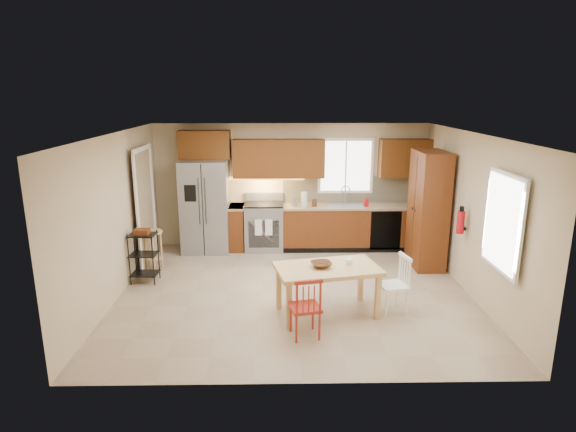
% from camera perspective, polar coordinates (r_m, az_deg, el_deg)
% --- Properties ---
extents(floor, '(5.50, 5.50, 0.00)m').
position_cam_1_polar(floor, '(7.79, 0.81, -8.96)').
color(floor, '#9E8A6F').
rests_on(floor, ground).
extents(ceiling, '(5.50, 5.00, 0.02)m').
position_cam_1_polar(ceiling, '(7.17, 0.88, 9.69)').
color(ceiling, silver).
rests_on(ceiling, ground).
extents(wall_back, '(5.50, 0.02, 2.50)m').
position_cam_1_polar(wall_back, '(9.82, 0.37, 3.65)').
color(wall_back, '#CCB793').
rests_on(wall_back, ground).
extents(wall_front, '(5.50, 0.02, 2.50)m').
position_cam_1_polar(wall_front, '(5.00, 1.77, -7.25)').
color(wall_front, '#CCB793').
rests_on(wall_front, ground).
extents(wall_left, '(0.02, 5.00, 2.50)m').
position_cam_1_polar(wall_left, '(7.79, -19.81, -0.11)').
color(wall_left, '#CCB793').
rests_on(wall_left, ground).
extents(wall_right, '(0.02, 5.00, 2.50)m').
position_cam_1_polar(wall_right, '(7.96, 21.05, 0.07)').
color(wall_right, '#CCB793').
rests_on(wall_right, ground).
extents(refrigerator, '(0.92, 0.75, 1.82)m').
position_cam_1_polar(refrigerator, '(9.63, -9.74, 1.15)').
color(refrigerator, gray).
rests_on(refrigerator, floor).
extents(range_stove, '(0.76, 0.63, 0.92)m').
position_cam_1_polar(range_stove, '(9.70, -2.84, -1.31)').
color(range_stove, gray).
rests_on(range_stove, floor).
extents(base_cabinet_narrow, '(0.30, 0.60, 0.90)m').
position_cam_1_polar(base_cabinet_narrow, '(9.75, -6.07, -1.35)').
color(base_cabinet_narrow, '#653112').
rests_on(base_cabinet_narrow, floor).
extents(base_cabinet_run, '(2.92, 0.60, 0.90)m').
position_cam_1_polar(base_cabinet_run, '(9.83, 7.95, -1.28)').
color(base_cabinet_run, '#653112').
rests_on(base_cabinet_run, floor).
extents(dishwasher, '(0.60, 0.02, 0.78)m').
position_cam_1_polar(dishwasher, '(9.66, 11.50, -1.72)').
color(dishwasher, black).
rests_on(dishwasher, floor).
extents(backsplash, '(2.92, 0.03, 0.55)m').
position_cam_1_polar(backsplash, '(9.93, 7.85, 3.20)').
color(backsplash, beige).
rests_on(backsplash, wall_back).
extents(upper_over_fridge, '(1.00, 0.35, 0.55)m').
position_cam_1_polar(upper_over_fridge, '(9.63, -9.87, 8.33)').
color(upper_over_fridge, '#5A2D0F').
rests_on(upper_over_fridge, wall_back).
extents(upper_left_block, '(1.80, 0.35, 0.75)m').
position_cam_1_polar(upper_left_block, '(9.55, -1.10, 6.83)').
color(upper_left_block, '#5A2D0F').
rests_on(upper_left_block, wall_back).
extents(upper_right_block, '(1.00, 0.35, 0.75)m').
position_cam_1_polar(upper_right_block, '(9.87, 13.67, 6.68)').
color(upper_right_block, '#5A2D0F').
rests_on(upper_right_block, wall_back).
extents(window_back, '(1.12, 0.04, 1.12)m').
position_cam_1_polar(window_back, '(9.82, 6.85, 5.91)').
color(window_back, white).
rests_on(window_back, wall_back).
extents(sink, '(0.62, 0.46, 0.16)m').
position_cam_1_polar(sink, '(9.70, 6.93, 1.04)').
color(sink, gray).
rests_on(sink, base_cabinet_run).
extents(undercab_glow, '(1.60, 0.30, 0.01)m').
position_cam_1_polar(undercab_glow, '(9.59, -2.89, 4.46)').
color(undercab_glow, '#FFBF66').
rests_on(undercab_glow, wall_back).
extents(soap_bottle, '(0.09, 0.09, 0.19)m').
position_cam_1_polar(soap_bottle, '(9.63, 9.27, 1.69)').
color(soap_bottle, '#B00C14').
rests_on(soap_bottle, base_cabinet_run).
extents(paper_towel, '(0.12, 0.12, 0.28)m').
position_cam_1_polar(paper_towel, '(9.53, 1.93, 2.01)').
color(paper_towel, white).
rests_on(paper_towel, base_cabinet_run).
extents(canister_steel, '(0.11, 0.11, 0.18)m').
position_cam_1_polar(canister_steel, '(9.53, 0.72, 1.71)').
color(canister_steel, gray).
rests_on(canister_steel, base_cabinet_run).
extents(canister_wood, '(0.10, 0.10, 0.14)m').
position_cam_1_polar(canister_wood, '(9.53, 3.13, 1.56)').
color(canister_wood, '#4D2F14').
rests_on(canister_wood, base_cabinet_run).
extents(pantry, '(0.50, 0.95, 2.10)m').
position_cam_1_polar(pantry, '(8.99, 16.25, 0.74)').
color(pantry, '#653112').
rests_on(pantry, floor).
extents(fire_extinguisher, '(0.12, 0.12, 0.36)m').
position_cam_1_polar(fire_extinguisher, '(8.09, 19.78, -0.70)').
color(fire_extinguisher, '#B00C14').
rests_on(fire_extinguisher, wall_right).
extents(window_right, '(0.04, 1.02, 1.32)m').
position_cam_1_polar(window_right, '(6.86, 24.16, -0.72)').
color(window_right, white).
rests_on(window_right, wall_right).
extents(doorway, '(0.04, 0.95, 2.10)m').
position_cam_1_polar(doorway, '(9.02, -16.65, 0.75)').
color(doorway, '#8C7A59').
rests_on(doorway, wall_left).
extents(dining_table, '(1.57, 1.09, 0.70)m').
position_cam_1_polar(dining_table, '(6.96, 4.65, -8.84)').
color(dining_table, tan).
rests_on(dining_table, floor).
extents(chair_red, '(0.47, 0.47, 0.84)m').
position_cam_1_polar(chair_red, '(6.31, 2.03, -10.63)').
color(chair_red, maroon).
rests_on(chair_red, floor).
extents(chair_white, '(0.47, 0.47, 0.84)m').
position_cam_1_polar(chair_white, '(7.13, 12.32, -7.93)').
color(chair_white, white).
rests_on(chair_white, floor).
extents(table_bowl, '(0.34, 0.34, 0.07)m').
position_cam_1_polar(table_bowl, '(6.82, 3.96, -6.09)').
color(table_bowl, '#4D2F14').
rests_on(table_bowl, dining_table).
extents(table_jar, '(0.11, 0.11, 0.11)m').
position_cam_1_polar(table_jar, '(6.94, 7.24, -5.57)').
color(table_jar, white).
rests_on(table_jar, dining_table).
extents(bar_stool, '(0.35, 0.35, 0.71)m').
position_cam_1_polar(bar_stool, '(8.96, -15.64, -3.89)').
color(bar_stool, tan).
rests_on(bar_stool, floor).
extents(utility_cart, '(0.45, 0.36, 0.87)m').
position_cam_1_polar(utility_cart, '(8.37, -16.71, -4.69)').
color(utility_cart, black).
rests_on(utility_cart, floor).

